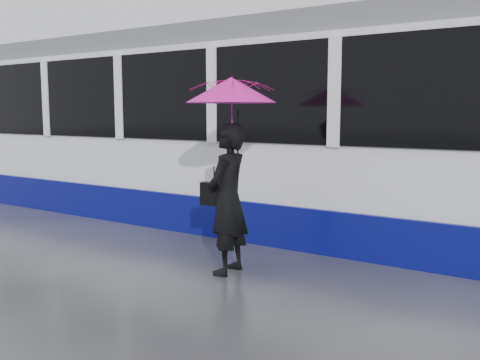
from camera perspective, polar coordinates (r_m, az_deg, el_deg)
The scene contains 6 objects.
ground at distance 7.32m, azimuth -7.36°, elevation -8.17°, with size 90.00×90.00×0.00m, color #28282C.
rails at distance 9.29m, azimuth 2.88°, elevation -4.76°, with size 34.00×1.51×0.02m.
tram at distance 8.16m, azimuth 16.73°, elevation 4.83°, with size 26.00×2.56×3.35m.
woman at distance 6.39m, azimuth -1.30°, elevation -2.05°, with size 0.66×0.43×1.81m, color black.
umbrella at distance 6.28m, azimuth -0.96°, elevation 7.69°, with size 1.19×1.19×1.22m.
handbag at distance 6.52m, azimuth -2.78°, elevation -1.47°, with size 0.34×0.18×0.46m.
Camera 1 is at (4.67, -5.29, 1.93)m, focal length 40.00 mm.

